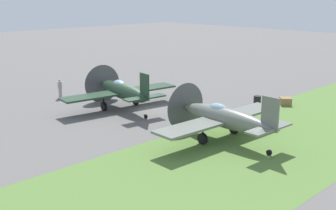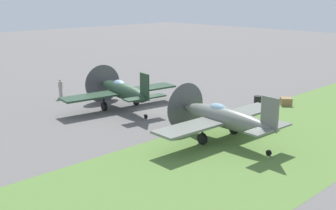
{
  "view_description": "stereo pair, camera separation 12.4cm",
  "coord_description": "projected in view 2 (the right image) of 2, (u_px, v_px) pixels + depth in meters",
  "views": [
    {
      "loc": [
        -21.56,
        -25.45,
        9.05
      ],
      "look_at": [
        -1.15,
        -4.42,
        1.36
      ],
      "focal_mm": 45.01,
      "sensor_mm": 36.0,
      "label": 1
    },
    {
      "loc": [
        -21.48,
        -25.53,
        9.05
      ],
      "look_at": [
        -1.15,
        -4.42,
        1.36
      ],
      "focal_mm": 45.01,
      "sensor_mm": 36.0,
      "label": 2
    }
  ],
  "objects": [
    {
      "name": "airplane_lead",
      "position": [
        122.0,
        91.0,
        34.13
      ],
      "size": [
        10.14,
        8.06,
        3.59
      ],
      "rotation": [
        0.0,
        0.0,
        -0.14
      ],
      "color": "#233D28",
      "rests_on": "ground"
    },
    {
      "name": "supply_crate",
      "position": [
        286.0,
        101.0,
        35.54
      ],
      "size": [
        1.27,
        1.27,
        0.64
      ],
      "primitive_type": "cube",
      "rotation": [
        0.0,
        0.0,
        0.72
      ],
      "color": "olive",
      "rests_on": "ground"
    },
    {
      "name": "airplane_wingman",
      "position": [
        223.0,
        117.0,
        26.64
      ],
      "size": [
        10.17,
        8.06,
        3.63
      ],
      "rotation": [
        0.0,
        0.0,
        -0.04
      ],
      "color": "slate",
      "rests_on": "ground"
    },
    {
      "name": "ground_plane",
      "position": [
        141.0,
        109.0,
        34.5
      ],
      "size": [
        160.0,
        160.0,
        0.0
      ],
      "primitive_type": "plane",
      "color": "#605E5B"
    },
    {
      "name": "ground_crew_chief",
      "position": [
        60.0,
        88.0,
        37.89
      ],
      "size": [
        0.45,
        0.5,
        1.73
      ],
      "rotation": [
        0.0,
        0.0,
        4.0
      ],
      "color": "#9E998E",
      "rests_on": "ground"
    },
    {
      "name": "grass_verge",
      "position": [
        265.0,
        145.0,
        26.2
      ],
      "size": [
        120.0,
        11.0,
        0.01
      ],
      "primitive_type": "cube",
      "color": "#567A38",
      "rests_on": "ground"
    },
    {
      "name": "fuel_drum",
      "position": [
        257.0,
        101.0,
        35.08
      ],
      "size": [
        0.6,
        0.6,
        0.9
      ],
      "primitive_type": "cylinder",
      "color": "black",
      "rests_on": "ground"
    }
  ]
}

